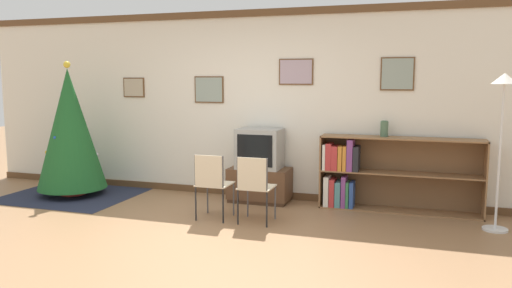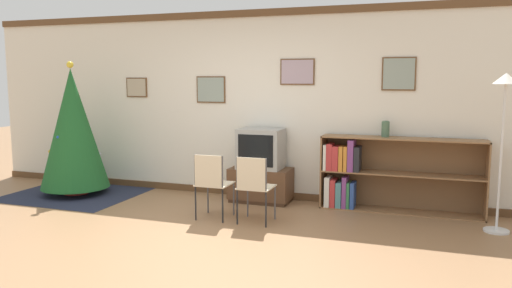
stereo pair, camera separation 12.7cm
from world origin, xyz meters
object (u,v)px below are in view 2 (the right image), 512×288
Objects in this scene: christmas_tree at (73,129)px; standing_lamp at (504,111)px; television at (261,149)px; folding_chair_right at (254,185)px; tv_console at (261,185)px; bookshelf at (372,174)px; folding_chair_left at (212,182)px; vase at (385,129)px.

standing_lamp is (5.77, 0.03, 0.39)m from christmas_tree.
folding_chair_right is (0.27, -1.06, -0.29)m from television.
folding_chair_right is at bearing -75.54° from tv_console.
folding_chair_right is 2.92m from standing_lamp.
standing_lamp is at bearing -8.60° from television.
christmas_tree is at bearing -172.59° from bookshelf.
television is at bearing 104.49° from folding_chair_right.
television is at bearing 75.51° from folding_chair_left.
christmas_tree is at bearing -170.12° from television.
bookshelf reaches higher than folding_chair_left.
christmas_tree is 4.38m from bookshelf.
television is 0.74× the size of folding_chair_right.
standing_lamp is at bearing -8.65° from tv_console.
bookshelf reaches higher than tv_console.
television is at bearing 171.40° from standing_lamp.
bookshelf is at bearing 160.10° from standing_lamp.
christmas_tree is 5.78m from standing_lamp.
standing_lamp is (3.26, 0.61, 0.90)m from folding_chair_left.
vase is at bearing 15.02° from bookshelf.
folding_chair_left is 0.46× the size of standing_lamp.
folding_chair_right is (3.06, -0.58, -0.52)m from christmas_tree.
tv_console is (2.78, 0.49, -0.75)m from christmas_tree.
tv_console is at bearing 171.35° from standing_lamp.
bookshelf is at bearing -164.98° from vase.
vase is at bearing 3.95° from television.
christmas_tree is at bearing 169.30° from folding_chair_right.
folding_chair_right is at bearing -167.31° from standing_lamp.
bookshelf is (1.53, 0.07, 0.23)m from tv_console.
folding_chair_left is (-0.27, -1.06, -0.29)m from television.
folding_chair_left and folding_chair_right have the same top height.
television is at bearing -90.00° from tv_console.
christmas_tree is 2.32× the size of tv_console.
television is 3.08m from standing_lamp.
standing_lamp reaches higher than folding_chair_left.
vase reaches higher than bookshelf.
bookshelf is at bearing 7.41° from christmas_tree.
standing_lamp is at bearing -23.43° from vase.
folding_chair_right is at bearing -137.79° from bookshelf.
folding_chair_left is 3.44m from standing_lamp.
tv_console is at bearing 90.00° from television.
christmas_tree is 3.24× the size of television.
folding_chair_left is 2.13m from bookshelf.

